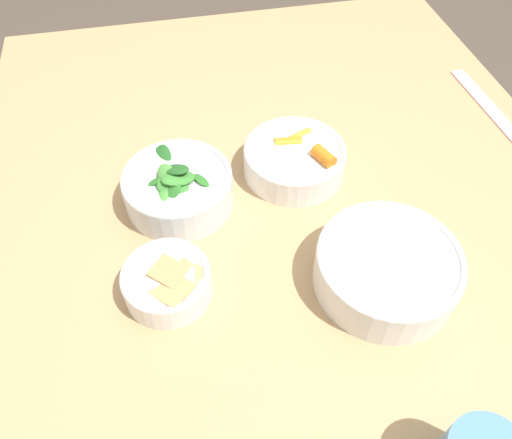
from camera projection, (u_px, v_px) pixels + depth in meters
name	position (u px, v px, depth m)	size (l,w,h in m)	color
ground_plane	(274.00, 387.00, 1.40)	(10.00, 10.00, 0.00)	#4C4238
dining_table	(285.00, 242.00, 0.89)	(1.25, 1.01, 0.78)	tan
bowl_carrots	(294.00, 158.00, 0.83)	(0.17, 0.17, 0.07)	white
bowl_greens	(177.00, 188.00, 0.78)	(0.18, 0.17, 0.09)	silver
bowl_beans_hotdog	(386.00, 270.00, 0.69)	(0.20, 0.20, 0.06)	white
bowl_cookies	(168.00, 281.00, 0.68)	(0.12, 0.12, 0.05)	white
ruler	(496.00, 116.00, 0.95)	(0.31, 0.04, 0.00)	#EFB7C6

